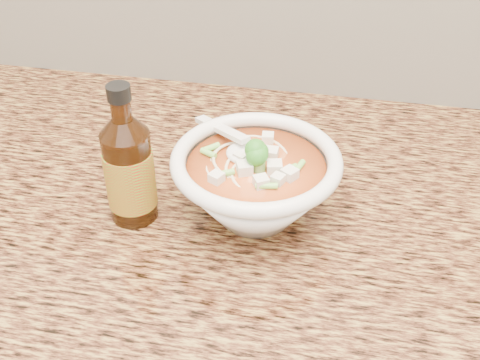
# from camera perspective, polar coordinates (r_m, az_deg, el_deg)

# --- Properties ---
(counter_slab) EXTENTS (4.00, 0.68, 0.04)m
(counter_slab) POSITION_cam_1_polar(r_m,az_deg,el_deg) (0.81, 6.76, -3.65)
(counter_slab) COLOR olive
(counter_slab) RESTS_ON cabinet
(soup_bowl) EXTENTS (0.21, 0.21, 0.12)m
(soup_bowl) POSITION_cam_1_polar(r_m,az_deg,el_deg) (0.74, 1.49, -0.45)
(soup_bowl) COLOR white
(soup_bowl) RESTS_ON counter_slab
(hot_sauce_bottle) EXTENTS (0.07, 0.07, 0.19)m
(hot_sauce_bottle) POSITION_cam_1_polar(r_m,az_deg,el_deg) (0.74, -10.46, 0.90)
(hot_sauce_bottle) COLOR #3C1C08
(hot_sauce_bottle) RESTS_ON counter_slab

